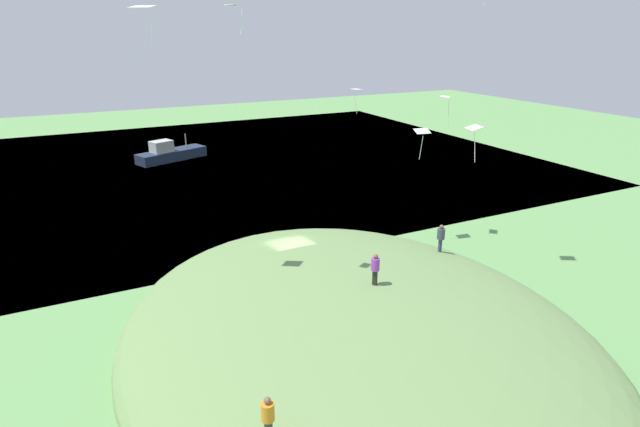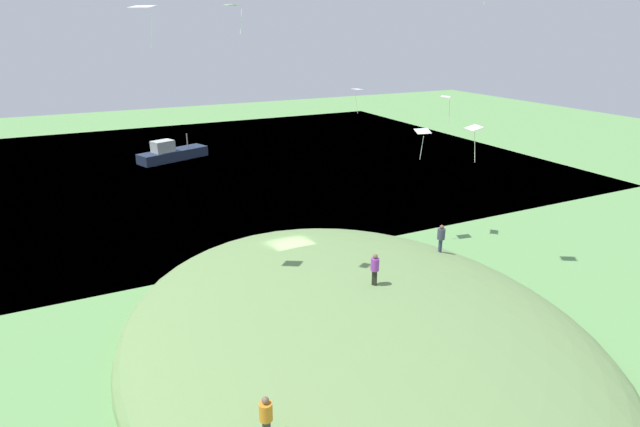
{
  "view_description": "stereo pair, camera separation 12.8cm",
  "coord_description": "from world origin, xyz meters",
  "px_view_note": "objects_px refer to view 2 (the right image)",
  "views": [
    {
      "loc": [
        27.61,
        -11.62,
        15.03
      ],
      "look_at": [
        2.26,
        1.01,
        4.81
      ],
      "focal_mm": 28.82,
      "sensor_mm": 36.0,
      "label": 1
    },
    {
      "loc": [
        27.66,
        -11.51,
        15.03
      ],
      "look_at": [
        2.26,
        1.01,
        4.81
      ],
      "focal_mm": 28.82,
      "sensor_mm": 36.0,
      "label": 2
    }
  ],
  "objects_px": {
    "kite_0": "(143,8)",
    "kite_7": "(357,91)",
    "person_walking_path": "(375,266)",
    "person_with_child": "(266,413)",
    "person_watching_kites": "(441,235)",
    "boat_on_lake": "(171,153)",
    "kite_3": "(234,7)",
    "kite_4": "(423,133)",
    "kite_6": "(446,99)",
    "mooring_post": "(312,248)",
    "kite_1": "(474,130)"
  },
  "relations": [
    {
      "from": "kite_3",
      "to": "kite_7",
      "type": "xyz_separation_m",
      "value": [
        -16.4,
        15.87,
        -5.96
      ]
    },
    {
      "from": "kite_4",
      "to": "kite_6",
      "type": "distance_m",
      "value": 2.81
    },
    {
      "from": "kite_4",
      "to": "kite_6",
      "type": "relative_size",
      "value": 1.05
    },
    {
      "from": "kite_0",
      "to": "kite_3",
      "type": "xyz_separation_m",
      "value": [
        2.2,
        3.47,
        0.04
      ]
    },
    {
      "from": "person_walking_path",
      "to": "person_watching_kites",
      "type": "distance_m",
      "value": 7.84
    },
    {
      "from": "kite_7",
      "to": "kite_3",
      "type": "bearing_deg",
      "value": -44.06
    },
    {
      "from": "person_watching_kites",
      "to": "person_with_child",
      "type": "relative_size",
      "value": 1.03
    },
    {
      "from": "boat_on_lake",
      "to": "kite_4",
      "type": "xyz_separation_m",
      "value": [
        33.98,
        11.26,
        7.42
      ]
    },
    {
      "from": "person_walking_path",
      "to": "kite_4",
      "type": "height_order",
      "value": "kite_4"
    },
    {
      "from": "person_with_child",
      "to": "kite_0",
      "type": "bearing_deg",
      "value": 81.93
    },
    {
      "from": "kite_0",
      "to": "kite_7",
      "type": "relative_size",
      "value": 0.85
    },
    {
      "from": "boat_on_lake",
      "to": "person_walking_path",
      "type": "relative_size",
      "value": 5.13
    },
    {
      "from": "kite_3",
      "to": "kite_4",
      "type": "height_order",
      "value": "kite_3"
    },
    {
      "from": "kite_0",
      "to": "kite_3",
      "type": "distance_m",
      "value": 4.11
    },
    {
      "from": "person_walking_path",
      "to": "kite_6",
      "type": "height_order",
      "value": "kite_6"
    },
    {
      "from": "kite_7",
      "to": "person_walking_path",
      "type": "bearing_deg",
      "value": -27.52
    },
    {
      "from": "person_walking_path",
      "to": "person_watching_kites",
      "type": "height_order",
      "value": "person_walking_path"
    },
    {
      "from": "boat_on_lake",
      "to": "kite_7",
      "type": "height_order",
      "value": "kite_7"
    },
    {
      "from": "person_with_child",
      "to": "kite_6",
      "type": "relative_size",
      "value": 0.87
    },
    {
      "from": "kite_6",
      "to": "mooring_post",
      "type": "height_order",
      "value": "kite_6"
    },
    {
      "from": "person_watching_kites",
      "to": "kite_6",
      "type": "xyz_separation_m",
      "value": [
        -5.39,
        4.0,
        7.48
      ]
    },
    {
      "from": "person_watching_kites",
      "to": "kite_4",
      "type": "distance_m",
      "value": 7.95
    },
    {
      "from": "kite_4",
      "to": "boat_on_lake",
      "type": "bearing_deg",
      "value": -161.67
    },
    {
      "from": "kite_0",
      "to": "kite_7",
      "type": "distance_m",
      "value": 24.71
    },
    {
      "from": "person_watching_kites",
      "to": "kite_1",
      "type": "distance_m",
      "value": 8.06
    },
    {
      "from": "boat_on_lake",
      "to": "kite_6",
      "type": "height_order",
      "value": "kite_6"
    },
    {
      "from": "person_watching_kites",
      "to": "kite_3",
      "type": "relative_size",
      "value": 1.46
    },
    {
      "from": "person_with_child",
      "to": "kite_3",
      "type": "bearing_deg",
      "value": 63.02
    },
    {
      "from": "person_watching_kites",
      "to": "kite_6",
      "type": "relative_size",
      "value": 0.9
    },
    {
      "from": "person_watching_kites",
      "to": "kite_7",
      "type": "height_order",
      "value": "kite_7"
    },
    {
      "from": "boat_on_lake",
      "to": "kite_4",
      "type": "height_order",
      "value": "kite_4"
    },
    {
      "from": "kite_6",
      "to": "mooring_post",
      "type": "relative_size",
      "value": 2.31
    },
    {
      "from": "person_watching_kites",
      "to": "person_with_child",
      "type": "height_order",
      "value": "person_watching_kites"
    },
    {
      "from": "kite_4",
      "to": "kite_6",
      "type": "bearing_deg",
      "value": 85.65
    },
    {
      "from": "kite_6",
      "to": "mooring_post",
      "type": "bearing_deg",
      "value": -99.56
    },
    {
      "from": "person_walking_path",
      "to": "person_with_child",
      "type": "xyz_separation_m",
      "value": [
        6.41,
        -8.24,
        -0.93
      ]
    },
    {
      "from": "person_with_child",
      "to": "kite_3",
      "type": "height_order",
      "value": "kite_3"
    },
    {
      "from": "mooring_post",
      "to": "kite_4",
      "type": "bearing_deg",
      "value": 79.32
    },
    {
      "from": "kite_0",
      "to": "kite_1",
      "type": "xyz_separation_m",
      "value": [
        5.59,
        14.63,
        -5.65
      ]
    },
    {
      "from": "boat_on_lake",
      "to": "kite_0",
      "type": "xyz_separation_m",
      "value": [
        37.25,
        -7.01,
        15.04
      ]
    },
    {
      "from": "kite_1",
      "to": "kite_3",
      "type": "xyz_separation_m",
      "value": [
        -3.39,
        -11.17,
        5.7
      ]
    },
    {
      "from": "person_with_child",
      "to": "person_watching_kites",
      "type": "bearing_deg",
      "value": 21.29
    },
    {
      "from": "person_walking_path",
      "to": "kite_6",
      "type": "xyz_separation_m",
      "value": [
        -8.82,
        10.99,
        6.61
      ]
    },
    {
      "from": "person_walking_path",
      "to": "kite_6",
      "type": "relative_size",
      "value": 0.86
    },
    {
      "from": "person_watching_kites",
      "to": "kite_4",
      "type": "relative_size",
      "value": 0.86
    },
    {
      "from": "kite_4",
      "to": "mooring_post",
      "type": "relative_size",
      "value": 2.42
    },
    {
      "from": "kite_6",
      "to": "person_walking_path",
      "type": "bearing_deg",
      "value": -51.26
    },
    {
      "from": "person_watching_kites",
      "to": "mooring_post",
      "type": "bearing_deg",
      "value": -123.02
    },
    {
      "from": "person_watching_kites",
      "to": "mooring_post",
      "type": "height_order",
      "value": "person_watching_kites"
    },
    {
      "from": "kite_1",
      "to": "person_watching_kites",
      "type": "bearing_deg",
      "value": 158.17
    }
  ]
}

